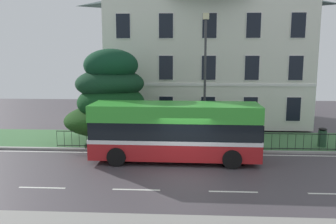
{
  "coord_description": "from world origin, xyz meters",
  "views": [
    {
      "loc": [
        0.07,
        -15.41,
        5.5
      ],
      "look_at": [
        -1.0,
        4.13,
        2.32
      ],
      "focal_mm": 37.13,
      "sensor_mm": 36.0,
      "label": 1
    }
  ],
  "objects_px": {
    "evergreen_tree": "(110,100)",
    "georgian_townhouse": "(206,51)",
    "street_lamp_post": "(205,72)",
    "litter_bin": "(322,137)",
    "single_decker_bus": "(175,131)"
  },
  "relations": [
    {
      "from": "evergreen_tree",
      "to": "georgian_townhouse",
      "type": "bearing_deg",
      "value": 50.75
    },
    {
      "from": "evergreen_tree",
      "to": "litter_bin",
      "type": "bearing_deg",
      "value": -5.18
    },
    {
      "from": "evergreen_tree",
      "to": "litter_bin",
      "type": "relative_size",
      "value": 5.04
    },
    {
      "from": "georgian_townhouse",
      "to": "street_lamp_post",
      "type": "xyz_separation_m",
      "value": [
        -0.46,
        -8.85,
        -1.36
      ]
    },
    {
      "from": "single_decker_bus",
      "to": "street_lamp_post",
      "type": "bearing_deg",
      "value": 62.35
    },
    {
      "from": "litter_bin",
      "to": "street_lamp_post",
      "type": "bearing_deg",
      "value": 178.27
    },
    {
      "from": "georgian_townhouse",
      "to": "street_lamp_post",
      "type": "bearing_deg",
      "value": -92.98
    },
    {
      "from": "evergreen_tree",
      "to": "street_lamp_post",
      "type": "bearing_deg",
      "value": -9.18
    },
    {
      "from": "evergreen_tree",
      "to": "street_lamp_post",
      "type": "relative_size",
      "value": 0.74
    },
    {
      "from": "street_lamp_post",
      "to": "litter_bin",
      "type": "xyz_separation_m",
      "value": [
        7.03,
        -0.21,
        -3.84
      ]
    },
    {
      "from": "georgian_townhouse",
      "to": "evergreen_tree",
      "type": "relative_size",
      "value": 2.66
    },
    {
      "from": "evergreen_tree",
      "to": "litter_bin",
      "type": "height_order",
      "value": "evergreen_tree"
    },
    {
      "from": "street_lamp_post",
      "to": "litter_bin",
      "type": "height_order",
      "value": "street_lamp_post"
    },
    {
      "from": "georgian_townhouse",
      "to": "evergreen_tree",
      "type": "bearing_deg",
      "value": -129.25
    },
    {
      "from": "georgian_townhouse",
      "to": "litter_bin",
      "type": "xyz_separation_m",
      "value": [
        6.57,
        -9.06,
        -5.2
      ]
    }
  ]
}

